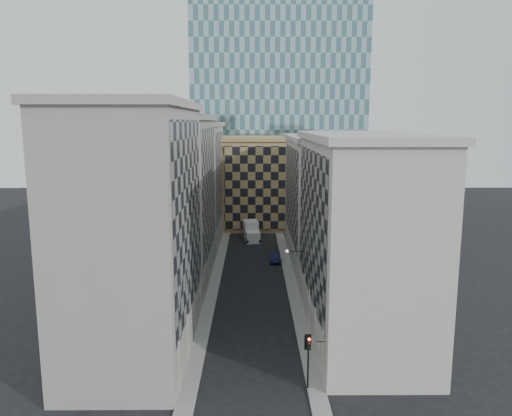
{
  "coord_description": "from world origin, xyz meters",
  "views": [
    {
      "loc": [
        0.05,
        -35.09,
        21.86
      ],
      "look_at": [
        0.35,
        15.41,
        13.07
      ],
      "focal_mm": 35.0,
      "sensor_mm": 36.0,
      "label": 1
    }
  ],
  "objects": [
    {
      "name": "flagpoles_left",
      "position": [
        -5.9,
        6.0,
        8.0
      ],
      "size": [
        0.1,
        6.33,
        2.33
      ],
      "color": "gray",
      "rests_on": "ground"
    },
    {
      "name": "tan_block",
      "position": [
        2.0,
        67.9,
        9.44
      ],
      "size": [
        16.8,
        14.8,
        18.8
      ],
      "color": "tan",
      "rests_on": "ground"
    },
    {
      "name": "box_truck",
      "position": [
        -0.29,
        55.67,
        1.51
      ],
      "size": [
        3.38,
        6.59,
        3.46
      ],
      "rotation": [
        0.0,
        0.0,
        0.13
      ],
      "color": "white",
      "rests_on": "ground"
    },
    {
      "name": "sidewalk_east",
      "position": [
        5.25,
        30.0,
        0.07
      ],
      "size": [
        1.5,
        100.0,
        0.15
      ],
      "primitive_type": "cube",
      "color": "gray",
      "rests_on": "ground"
    },
    {
      "name": "shop_sign",
      "position": [
        5.42,
        3.0,
        3.84
      ],
      "size": [
        0.73,
        0.64,
        0.71
      ],
      "rotation": [
        0.0,
        0.0,
        -0.15
      ],
      "color": "black",
      "rests_on": "ground"
    },
    {
      "name": "bracket_lamp",
      "position": [
        4.38,
        24.0,
        6.2
      ],
      "size": [
        1.98,
        0.36,
        0.36
      ],
      "color": "black",
      "rests_on": "ground"
    },
    {
      "name": "bldg_left_c",
      "position": [
        -10.88,
        55.0,
        10.83
      ],
      "size": [
        10.8,
        22.8,
        21.7
      ],
      "color": "#A09B90",
      "rests_on": "ground"
    },
    {
      "name": "sidewalk_west",
      "position": [
        -5.25,
        30.0,
        0.07
      ],
      "size": [
        1.5,
        100.0,
        0.15
      ],
      "primitive_type": "cube",
      "color": "gray",
      "rests_on": "ground"
    },
    {
      "name": "bldg_left_b",
      "position": [
        -10.88,
        33.0,
        11.32
      ],
      "size": [
        10.8,
        22.8,
        22.7
      ],
      "color": "gray",
      "rests_on": "ground"
    },
    {
      "name": "traffic_light",
      "position": [
        4.55,
        2.92,
        3.45
      ],
      "size": [
        0.58,
        0.53,
        4.6
      ],
      "rotation": [
        0.0,
        0.0,
        0.2
      ],
      "color": "black",
      "rests_on": "sidewalk_east"
    },
    {
      "name": "bldg_right_a",
      "position": [
        10.88,
        15.0,
        10.32
      ],
      "size": [
        10.8,
        26.8,
        20.7
      ],
      "color": "beige",
      "rests_on": "ground"
    },
    {
      "name": "bldg_left_a",
      "position": [
        -10.88,
        11.0,
        11.82
      ],
      "size": [
        10.8,
        22.8,
        23.7
      ],
      "color": "#A09B90",
      "rests_on": "ground"
    },
    {
      "name": "dark_car",
      "position": [
        3.5,
        41.0,
        0.71
      ],
      "size": [
        1.67,
        4.39,
        1.43
      ],
      "primitive_type": "imported",
      "rotation": [
        0.0,
        0.0,
        -0.04
      ],
      "color": "#0F133A",
      "rests_on": "ground"
    },
    {
      "name": "church_tower",
      "position": [
        0.0,
        82.0,
        26.95
      ],
      "size": [
        7.2,
        7.2,
        51.5
      ],
      "color": "#312D26",
      "rests_on": "ground"
    },
    {
      "name": "bldg_right_b",
      "position": [
        10.89,
        42.0,
        9.85
      ],
      "size": [
        10.8,
        28.8,
        19.7
      ],
      "color": "beige",
      "rests_on": "ground"
    },
    {
      "name": "ground",
      "position": [
        0.0,
        0.0,
        0.0
      ],
      "size": [
        260.0,
        260.0,
        0.0
      ],
      "primitive_type": "plane",
      "color": "black",
      "rests_on": "ground"
    }
  ]
}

